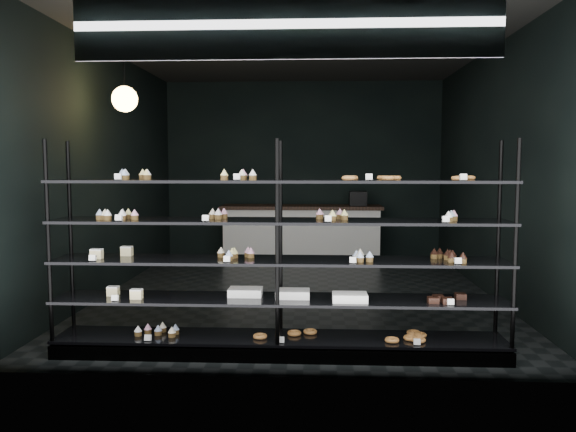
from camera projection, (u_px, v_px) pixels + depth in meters
The scene contains 5 objects.
room at pixel (298, 172), 7.31m from camera, with size 5.01×6.01×3.20m.
display_shelf at pixel (276, 285), 4.97m from camera, with size 4.00×0.50×1.91m.
signage at pixel (286, 26), 4.30m from camera, with size 3.30×0.05×0.50m.
pendant_lamp at pixel (125, 99), 6.48m from camera, with size 0.29×0.29×0.88m.
service_counter at pixel (302, 232), 9.90m from camera, with size 2.81×0.65×1.23m.
Camera 1 is at (0.23, -7.33, 1.69)m, focal length 35.00 mm.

